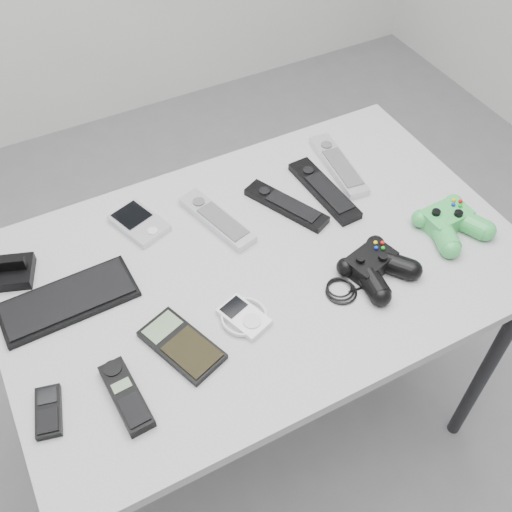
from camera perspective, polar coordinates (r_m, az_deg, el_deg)
name	(u,v)px	position (r m, az deg, el deg)	size (l,w,h in m)	color
floor	(266,428)	(1.90, 0.98, -16.08)	(3.50, 3.50, 0.00)	slate
desk	(261,279)	(1.34, 0.46, -2.22)	(1.11, 0.72, 0.75)	gray
pda_keyboard	(68,300)	(1.27, -17.46, -4.01)	(0.27, 0.11, 0.02)	black
dock_bracket	(8,269)	(1.35, -22.56, -1.11)	(0.10, 0.08, 0.05)	black
pda	(139,223)	(1.38, -11.06, 3.14)	(0.08, 0.13, 0.02)	silver
remote_silver_a	(217,219)	(1.36, -3.76, 3.53)	(0.05, 0.21, 0.02)	silver
remote_black_a	(286,205)	(1.40, 2.89, 4.87)	(0.05, 0.21, 0.02)	black
remote_black_b	(324,190)	(1.44, 6.50, 6.28)	(0.06, 0.23, 0.02)	black
remote_silver_b	(338,165)	(1.51, 7.85, 8.62)	(0.05, 0.23, 0.02)	silver
mobile_phone	(48,411)	(1.15, -19.17, -13.80)	(0.04, 0.10, 0.02)	black
cordless_handset	(126,396)	(1.12, -12.26, -12.87)	(0.05, 0.15, 0.02)	black
calculator	(182,345)	(1.16, -7.10, -8.39)	(0.08, 0.17, 0.02)	black
mp3_player	(244,317)	(1.19, -1.15, -5.79)	(0.09, 0.10, 0.02)	silver
controller_black	(376,265)	(1.28, 11.35, -0.87)	(0.25, 0.15, 0.05)	black
controller_green	(451,221)	(1.41, 18.04, 3.19)	(0.15, 0.16, 0.05)	#268D43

